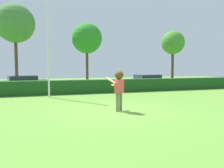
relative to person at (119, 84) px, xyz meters
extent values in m
plane|color=#5E9434|center=(-0.12, 0.22, -1.20)|extent=(60.00, 60.00, 0.00)
cylinder|color=#707751|center=(-0.09, -0.04, -0.78)|extent=(0.14, 0.14, 0.84)
cylinder|color=#707751|center=(0.10, 0.03, -0.78)|extent=(0.14, 0.14, 0.84)
cube|color=#ED4948|center=(0.00, -0.01, -0.07)|extent=(0.43, 0.34, 0.58)
cylinder|color=tan|center=(-0.32, 0.16, 0.17)|extent=(0.31, 0.60, 0.30)
cylinder|color=tan|center=(0.22, 0.08, -0.09)|extent=(0.09, 0.09, 0.62)
sphere|color=tan|center=(0.00, -0.01, 0.39)|extent=(0.22, 0.22, 0.22)
sphere|color=#4A3418|center=(0.00, -0.01, 0.42)|extent=(0.39, 0.39, 0.39)
cylinder|color=orange|center=(-0.04, 0.58, -0.07)|extent=(0.27, 0.27, 0.07)
cylinder|color=silver|center=(-2.74, 5.70, 2.29)|extent=(0.12, 0.12, 6.98)
cube|color=#1D4B1D|center=(-0.12, 7.39, -0.70)|extent=(27.95, 0.90, 1.00)
cube|color=#1E6633|center=(-4.63, 10.87, -0.63)|extent=(4.47, 2.57, 0.55)
cube|color=#2D333D|center=(-4.63, 10.87, -0.15)|extent=(2.49, 2.00, 0.40)
cylinder|color=black|center=(-3.38, 12.02, -0.90)|extent=(0.61, 0.23, 0.60)
cylinder|color=black|center=(-3.01, 10.36, -0.90)|extent=(0.61, 0.23, 0.60)
cylinder|color=black|center=(-6.25, 11.38, -0.90)|extent=(0.61, 0.23, 0.60)
cylinder|color=black|center=(-5.88, 9.72, -0.90)|extent=(0.61, 0.23, 0.60)
cube|color=#B7B7BC|center=(6.51, 9.91, -0.63)|extent=(4.40, 2.29, 0.55)
cube|color=#2D333D|center=(6.51, 9.91, -0.15)|extent=(2.40, 1.87, 0.40)
cylinder|color=black|center=(7.84, 10.97, -0.90)|extent=(0.61, 0.19, 0.60)
cylinder|color=black|center=(8.09, 9.28, -0.90)|extent=(0.61, 0.19, 0.60)
cylinder|color=black|center=(4.93, 10.54, -0.90)|extent=(0.61, 0.19, 0.60)
cylinder|color=black|center=(5.18, 8.86, -0.90)|extent=(0.61, 0.19, 0.60)
cylinder|color=brown|center=(10.25, 11.46, 0.70)|extent=(0.28, 0.28, 3.81)
sphere|color=#46882E|center=(10.25, 11.46, 3.35)|extent=(2.45, 2.45, 2.45)
cylinder|color=brown|center=(-5.28, 13.32, 1.25)|extent=(0.29, 0.29, 4.90)
sphere|color=#477F39|center=(-5.28, 13.32, 4.76)|extent=(3.53, 3.53, 3.53)
cylinder|color=brown|center=(1.50, 13.80, 0.80)|extent=(0.27, 0.27, 3.99)
sphere|color=#2F8727|center=(1.50, 13.80, 3.73)|extent=(3.12, 3.12, 3.12)
camera|label=1|loc=(-3.41, -9.36, 0.78)|focal=36.13mm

